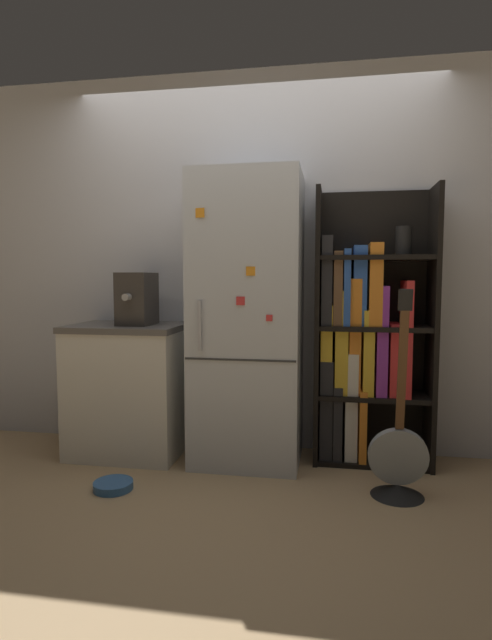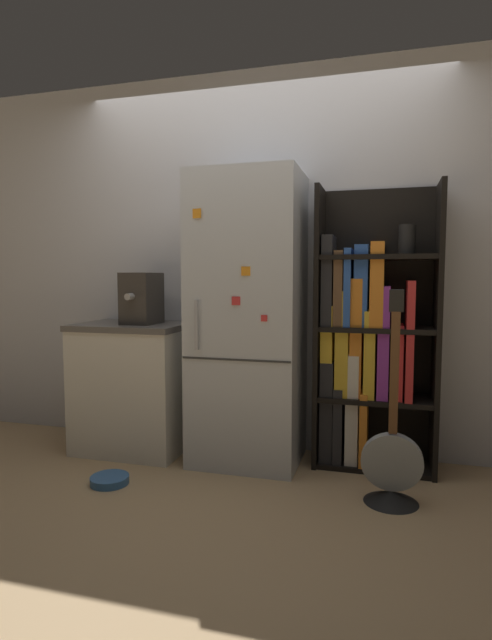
# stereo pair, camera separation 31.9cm
# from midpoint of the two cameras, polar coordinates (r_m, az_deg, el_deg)

# --- Properties ---
(ground_plane) EXTENTS (16.00, 16.00, 0.00)m
(ground_plane) POSITION_cam_midpoint_polar(r_m,az_deg,el_deg) (3.26, 2.32, -16.68)
(ground_plane) COLOR tan
(wall_back) EXTENTS (8.00, 0.05, 2.60)m
(wall_back) POSITION_cam_midpoint_polar(r_m,az_deg,el_deg) (3.49, 4.21, 6.56)
(wall_back) COLOR silver
(wall_back) RESTS_ON ground_plane
(refrigerator) EXTENTS (0.68, 0.59, 1.85)m
(refrigerator) POSITION_cam_midpoint_polar(r_m,az_deg,el_deg) (3.20, 3.07, 0.01)
(refrigerator) COLOR silver
(refrigerator) RESTS_ON ground_plane
(bookshelf) EXTENTS (0.74, 0.35, 1.76)m
(bookshelf) POSITION_cam_midpoint_polar(r_m,az_deg,el_deg) (3.27, 16.16, -2.46)
(bookshelf) COLOR black
(bookshelf) RESTS_ON ground_plane
(kitchen_counter) EXTENTS (0.75, 0.58, 0.88)m
(kitchen_counter) POSITION_cam_midpoint_polar(r_m,az_deg,el_deg) (3.55, -10.11, -7.47)
(kitchen_counter) COLOR silver
(kitchen_counter) RESTS_ON ground_plane
(espresso_machine) EXTENTS (0.21, 0.33, 0.35)m
(espresso_machine) POSITION_cam_midpoint_polar(r_m,az_deg,el_deg) (3.42, -9.24, 2.45)
(espresso_machine) COLOR #38332D
(espresso_machine) RESTS_ON kitchen_counter
(guitar) EXTENTS (0.32, 0.29, 1.14)m
(guitar) POSITION_cam_midpoint_polar(r_m,az_deg,el_deg) (2.91, 19.49, -16.13)
(guitar) COLOR black
(guitar) RESTS_ON ground_plane
(pet_bowl) EXTENTS (0.22, 0.22, 0.05)m
(pet_bowl) POSITION_cam_midpoint_polar(r_m,az_deg,el_deg) (3.10, -12.39, -17.42)
(pet_bowl) COLOR #3366A5
(pet_bowl) RESTS_ON ground_plane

